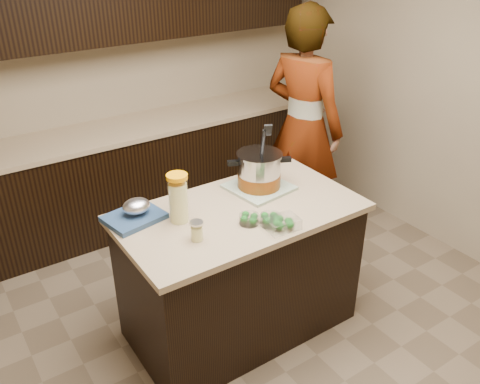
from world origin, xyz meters
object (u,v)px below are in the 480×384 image
object	(u,v)px
island	(240,270)
stock_pot	(259,172)
person	(303,127)
lemonade_pitcher	(178,200)

from	to	relation	value
island	stock_pot	distance (m)	0.64
stock_pot	person	distance (m)	1.03
stock_pot	island	bearing A→B (deg)	-123.24
island	lemonade_pitcher	world-z (taller)	lemonade_pitcher
person	lemonade_pitcher	bearing A→B (deg)	98.49
stock_pot	lemonade_pitcher	bearing A→B (deg)	-148.89
island	lemonade_pitcher	xyz separation A→B (m)	(-0.36, 0.09, 0.58)
stock_pot	lemonade_pitcher	world-z (taller)	stock_pot
lemonade_pitcher	person	xyz separation A→B (m)	(1.46, 0.64, -0.07)
island	person	distance (m)	1.42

